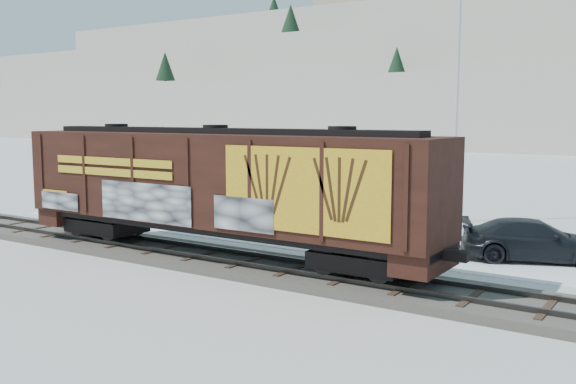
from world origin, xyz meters
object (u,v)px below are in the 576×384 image
Objects in this scene: hopper_railcar at (216,184)px; car_silver at (286,214)px; car_dark at (534,240)px; car_white at (335,221)px; flagpole at (458,131)px.

car_silver is at bearing 104.07° from hopper_railcar.
car_dark reaches higher than car_silver.
car_white is at bearing 77.60° from hopper_railcar.
hopper_railcar reaches higher than car_white.
flagpole reaches higher than car_silver.
hopper_railcar is 3.52× the size of car_white.
flagpole is 9.69m from car_dark.
hopper_railcar is 14.62m from flagpole.
car_dark is (11.42, -0.56, 0.08)m from car_silver.
hopper_railcar is 1.39× the size of flagpole.
car_white is (3.24, -1.04, 0.12)m from car_silver.
car_silver is at bearing 80.15° from car_white.
car_white is at bearing -110.39° from flagpole.
flagpole is at bearing -57.75° from car_silver.
flagpole is 3.06× the size of car_silver.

